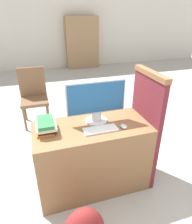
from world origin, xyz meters
name	(u,v)px	position (x,y,z in m)	size (l,w,h in m)	color
ground_plane	(100,202)	(0.00, 0.00, 0.00)	(20.00, 20.00, 0.00)	#B2B2AD
wall_back	(44,24)	(0.00, 5.74, 1.40)	(12.00, 0.06, 2.80)	silver
desk	(92,156)	(0.00, 0.28, 0.38)	(1.15, 0.56, 0.75)	#8C603D
carrel_divider	(145,127)	(0.60, 0.28, 0.64)	(0.07, 0.55, 1.26)	maroon
monitor	(96,103)	(0.07, 0.36, 0.97)	(0.60, 0.23, 0.43)	silver
keyboard	(101,130)	(0.06, 0.18, 0.76)	(0.33, 0.13, 0.02)	white
mouse	(124,126)	(0.29, 0.16, 0.77)	(0.06, 0.09, 0.03)	silver
book_stack	(46,126)	(-0.44, 0.32, 0.81)	(0.19, 0.26, 0.11)	orange
far_chair	(34,94)	(-0.54, 1.97, 0.52)	(0.44, 0.44, 0.95)	brown
bookshelf_far	(82,43)	(1.17, 5.50, 0.83)	(1.08, 0.32, 1.65)	#9E7A56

